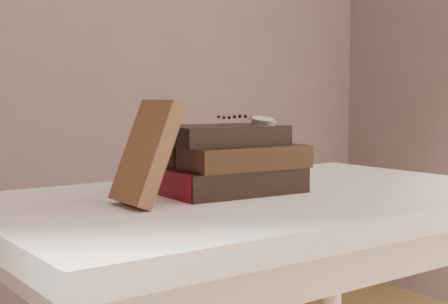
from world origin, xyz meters
TOP-DOWN VIEW (x-y plane):
  - table at (0.00, 0.35)m, footprint 1.00×0.60m
  - book_stack at (-0.05, 0.39)m, footprint 0.26×0.19m
  - journal at (-0.24, 0.35)m, footprint 0.09×0.11m
  - pocket_watch at (0.02, 0.37)m, footprint 0.05×0.15m
  - eyeglasses at (-0.13, 0.47)m, footprint 0.11×0.13m

SIDE VIEW (x-z plane):
  - table at x=0.00m, z-range 0.28..1.03m
  - book_stack at x=-0.05m, z-range 0.75..0.87m
  - eyeglasses at x=-0.13m, z-range 0.80..0.85m
  - journal at x=-0.24m, z-range 0.75..0.92m
  - pocket_watch at x=0.02m, z-range 0.87..0.89m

